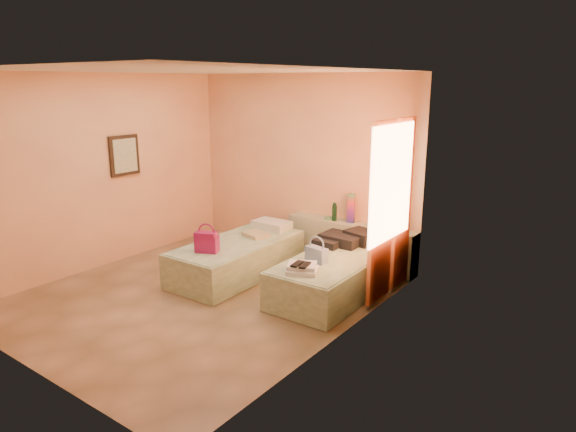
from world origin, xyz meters
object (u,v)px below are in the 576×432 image
at_px(headboard_ledge, 350,244).
at_px(flower_vase, 397,224).
at_px(blue_handbag, 316,255).
at_px(water_bottle, 334,212).
at_px(towel_stack, 302,269).
at_px(magenta_handbag, 207,242).
at_px(green_book, 375,226).
at_px(bed_left, 237,258).
at_px(bed_right, 336,275).

xyz_separation_m(headboard_ledge, flower_vase, (0.73, -0.02, 0.44)).
xyz_separation_m(headboard_ledge, blue_handbag, (0.28, -1.36, 0.27)).
xyz_separation_m(water_bottle, towel_stack, (0.62, -1.74, -0.23)).
bearing_deg(magenta_handbag, blue_handbag, -2.88).
relative_size(headboard_ledge, green_book, 10.55).
distance_m(headboard_ledge, magenta_handbag, 2.20).
bearing_deg(flower_vase, green_book, 170.73).
relative_size(blue_handbag, towel_stack, 0.83).
bearing_deg(headboard_ledge, blue_handbag, -78.24).
distance_m(bed_left, bed_right, 1.50).
xyz_separation_m(bed_left, flower_vase, (1.82, 1.29, 0.51)).
relative_size(bed_right, water_bottle, 7.58).
bearing_deg(flower_vase, water_bottle, -179.15).
height_order(headboard_ledge, water_bottle, water_bottle).
relative_size(bed_right, towel_stack, 5.71).
relative_size(headboard_ledge, magenta_handbag, 6.95).
relative_size(headboard_ledge, water_bottle, 7.77).
distance_m(bed_left, blue_handbag, 1.41).
height_order(flower_vase, magenta_handbag, flower_vase).
relative_size(bed_left, bed_right, 1.00).
bearing_deg(water_bottle, blue_handbag, -67.66).
xyz_separation_m(green_book, magenta_handbag, (-1.47, -1.92, -0.03)).
height_order(bed_right, water_bottle, water_bottle).
xyz_separation_m(water_bottle, green_book, (0.64, 0.07, -0.12)).
bearing_deg(bed_left, flower_vase, 34.45).
xyz_separation_m(blue_handbag, towel_stack, (0.07, -0.41, -0.04)).
xyz_separation_m(bed_right, green_book, (-0.01, 1.09, 0.42)).
height_order(water_bottle, green_book, water_bottle).
distance_m(bed_left, water_bottle, 1.61).
height_order(headboard_ledge, bed_right, headboard_ledge).
bearing_deg(bed_left, water_bottle, 56.31).
bearing_deg(green_book, blue_handbag, -69.73).
xyz_separation_m(flower_vase, magenta_handbag, (-1.82, -1.87, -0.13)).
distance_m(green_book, blue_handbag, 1.40).
bearing_deg(flower_vase, towel_stack, -102.14).
height_order(bed_left, blue_handbag, blue_handbag).
bearing_deg(towel_stack, headboard_ledge, 101.40).
bearing_deg(towel_stack, green_book, 89.16).
xyz_separation_m(magenta_handbag, blue_handbag, (1.37, 0.53, -0.04)).
bearing_deg(headboard_ledge, towel_stack, -78.60).
xyz_separation_m(bed_right, water_bottle, (-0.66, 1.02, 0.53)).
xyz_separation_m(bed_left, magenta_handbag, (-0.01, -0.58, 0.39)).
bearing_deg(bed_left, towel_stack, -18.75).
bearing_deg(headboard_ledge, flower_vase, -1.52).
bearing_deg(blue_handbag, headboard_ledge, 111.32).
bearing_deg(bed_left, bed_right, 9.04).
relative_size(headboard_ledge, blue_handbag, 7.04).
xyz_separation_m(headboard_ledge, green_book, (0.38, 0.04, 0.34)).
height_order(headboard_ledge, magenta_handbag, magenta_handbag).
height_order(water_bottle, blue_handbag, water_bottle).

